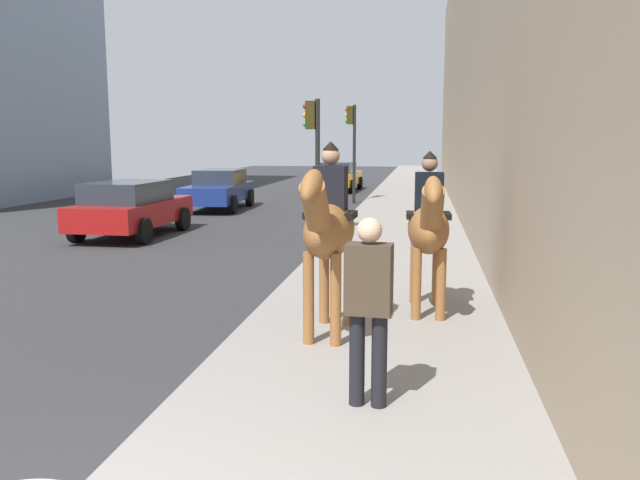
{
  "coord_description": "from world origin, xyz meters",
  "views": [
    {
      "loc": [
        -2.89,
        -2.29,
        2.47
      ],
      "look_at": [
        4.0,
        -1.19,
        1.4
      ],
      "focal_mm": 36.29,
      "sensor_mm": 36.0,
      "label": 1
    }
  ],
  "objects_px": {
    "car_near_lane": "(219,189)",
    "traffic_light_near_curb": "(314,145)",
    "mounted_horse_far": "(429,226)",
    "traffic_light_far_curb": "(352,138)",
    "mounted_horse_near": "(328,228)",
    "car_far_lane": "(338,176)",
    "car_mid_lane": "(131,207)",
    "pedestrian_greeting": "(369,299)"
  },
  "relations": [
    {
      "from": "car_near_lane",
      "to": "car_far_lane",
      "type": "distance_m",
      "value": 9.78
    },
    {
      "from": "mounted_horse_far",
      "to": "pedestrian_greeting",
      "type": "bearing_deg",
      "value": -11.57
    },
    {
      "from": "mounted_horse_far",
      "to": "traffic_light_far_curb",
      "type": "relative_size",
      "value": 0.58
    },
    {
      "from": "car_near_lane",
      "to": "traffic_light_far_curb",
      "type": "relative_size",
      "value": 1.14
    },
    {
      "from": "mounted_horse_near",
      "to": "car_mid_lane",
      "type": "distance_m",
      "value": 10.38
    },
    {
      "from": "mounted_horse_far",
      "to": "traffic_light_far_curb",
      "type": "distance_m",
      "value": 17.05
    },
    {
      "from": "mounted_horse_near",
      "to": "car_mid_lane",
      "type": "bearing_deg",
      "value": -139.05
    },
    {
      "from": "car_near_lane",
      "to": "mounted_horse_far",
      "type": "bearing_deg",
      "value": 25.52
    },
    {
      "from": "car_far_lane",
      "to": "traffic_light_near_curb",
      "type": "bearing_deg",
      "value": -172.19
    },
    {
      "from": "mounted_horse_near",
      "to": "traffic_light_near_curb",
      "type": "height_order",
      "value": "traffic_light_near_curb"
    },
    {
      "from": "car_mid_lane",
      "to": "car_far_lane",
      "type": "relative_size",
      "value": 0.9
    },
    {
      "from": "pedestrian_greeting",
      "to": "traffic_light_far_curb",
      "type": "distance_m",
      "value": 20.25
    },
    {
      "from": "car_far_lane",
      "to": "car_near_lane",
      "type": "bearing_deg",
      "value": 163.94
    },
    {
      "from": "car_near_lane",
      "to": "traffic_light_far_curb",
      "type": "distance_m",
      "value": 5.74
    },
    {
      "from": "traffic_light_far_curb",
      "to": "mounted_horse_far",
      "type": "bearing_deg",
      "value": -170.26
    },
    {
      "from": "mounted_horse_near",
      "to": "traffic_light_far_curb",
      "type": "height_order",
      "value": "traffic_light_far_curb"
    },
    {
      "from": "pedestrian_greeting",
      "to": "car_far_lane",
      "type": "xyz_separation_m",
      "value": [
        26.28,
        3.72,
        -0.35
      ]
    },
    {
      "from": "car_near_lane",
      "to": "car_far_lane",
      "type": "relative_size",
      "value": 0.97
    },
    {
      "from": "mounted_horse_near",
      "to": "pedestrian_greeting",
      "type": "height_order",
      "value": "mounted_horse_near"
    },
    {
      "from": "traffic_light_near_curb",
      "to": "traffic_light_far_curb",
      "type": "height_order",
      "value": "traffic_light_far_curb"
    },
    {
      "from": "mounted_horse_far",
      "to": "car_near_lane",
      "type": "bearing_deg",
      "value": -154.03
    },
    {
      "from": "car_near_lane",
      "to": "car_far_lane",
      "type": "bearing_deg",
      "value": 158.61
    },
    {
      "from": "mounted_horse_far",
      "to": "pedestrian_greeting",
      "type": "height_order",
      "value": "mounted_horse_far"
    },
    {
      "from": "car_far_lane",
      "to": "traffic_light_far_curb",
      "type": "xyz_separation_m",
      "value": [
        -6.22,
        -1.38,
        1.84
      ]
    },
    {
      "from": "mounted_horse_far",
      "to": "pedestrian_greeting",
      "type": "distance_m",
      "value": 3.35
    },
    {
      "from": "car_near_lane",
      "to": "traffic_light_far_curb",
      "type": "bearing_deg",
      "value": 121.3
    },
    {
      "from": "mounted_horse_near",
      "to": "mounted_horse_far",
      "type": "bearing_deg",
      "value": 139.49
    },
    {
      "from": "mounted_horse_near",
      "to": "car_near_lane",
      "type": "relative_size",
      "value": 0.53
    },
    {
      "from": "mounted_horse_near",
      "to": "car_near_lane",
      "type": "bearing_deg",
      "value": -154.57
    },
    {
      "from": "traffic_light_far_curb",
      "to": "mounted_horse_near",
      "type": "bearing_deg",
      "value": -174.67
    },
    {
      "from": "mounted_horse_near",
      "to": "car_near_lane",
      "type": "distance_m",
      "value": 16.21
    },
    {
      "from": "pedestrian_greeting",
      "to": "traffic_light_far_curb",
      "type": "height_order",
      "value": "traffic_light_far_curb"
    },
    {
      "from": "car_near_lane",
      "to": "traffic_light_near_curb",
      "type": "bearing_deg",
      "value": 33.08
    },
    {
      "from": "mounted_horse_near",
      "to": "car_far_lane",
      "type": "height_order",
      "value": "mounted_horse_near"
    },
    {
      "from": "mounted_horse_near",
      "to": "car_far_lane",
      "type": "bearing_deg",
      "value": -169.81
    },
    {
      "from": "mounted_horse_near",
      "to": "traffic_light_near_curb",
      "type": "bearing_deg",
      "value": -166.35
    },
    {
      "from": "car_near_lane",
      "to": "car_mid_lane",
      "type": "relative_size",
      "value": 1.08
    },
    {
      "from": "car_near_lane",
      "to": "traffic_light_near_curb",
      "type": "distance_m",
      "value": 7.94
    },
    {
      "from": "mounted_horse_far",
      "to": "car_far_lane",
      "type": "relative_size",
      "value": 0.49
    },
    {
      "from": "car_mid_lane",
      "to": "traffic_light_near_curb",
      "type": "bearing_deg",
      "value": -83.14
    },
    {
      "from": "car_near_lane",
      "to": "traffic_light_near_curb",
      "type": "xyz_separation_m",
      "value": [
        -6.3,
        -4.55,
        1.62
      ]
    },
    {
      "from": "car_far_lane",
      "to": "traffic_light_near_curb",
      "type": "xyz_separation_m",
      "value": [
        -15.57,
        -1.43,
        1.62
      ]
    }
  ]
}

